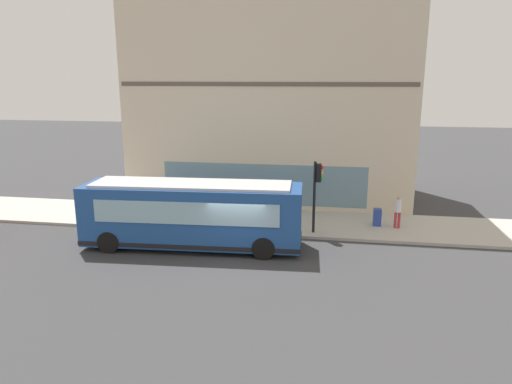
% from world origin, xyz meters
% --- Properties ---
extents(ground, '(120.00, 120.00, 0.00)m').
position_xyz_m(ground, '(0.00, 0.00, 0.00)').
color(ground, '#38383A').
extents(sidewalk_curb, '(4.63, 40.00, 0.15)m').
position_xyz_m(sidewalk_curb, '(4.91, 0.00, 0.07)').
color(sidewalk_curb, '#B2ADA3').
rests_on(sidewalk_curb, ground).
extents(building_corner, '(8.37, 17.15, 13.36)m').
position_xyz_m(building_corner, '(11.39, 0.00, 6.67)').
color(building_corner, beige).
rests_on(building_corner, ground).
extents(city_bus_nearside, '(3.07, 10.16, 3.07)m').
position_xyz_m(city_bus_nearside, '(0.68, 2.33, 1.55)').
color(city_bus_nearside, '#1E478C').
rests_on(city_bus_nearside, ground).
extents(traffic_light_near_corner, '(0.32, 0.49, 3.60)m').
position_xyz_m(traffic_light_near_corner, '(3.28, -3.27, 2.66)').
color(traffic_light_near_corner, black).
rests_on(traffic_light_near_corner, sidewalk_curb).
extents(fire_hydrant, '(0.35, 0.35, 0.74)m').
position_xyz_m(fire_hydrant, '(4.56, -0.84, 0.51)').
color(fire_hydrant, gold).
rests_on(fire_hydrant, sidewalk_curb).
extents(pedestrian_near_hydrant, '(0.32, 0.32, 1.59)m').
position_xyz_m(pedestrian_near_hydrant, '(3.32, 5.37, 1.06)').
color(pedestrian_near_hydrant, gold).
rests_on(pedestrian_near_hydrant, sidewalk_curb).
extents(pedestrian_near_building_entrance, '(0.32, 0.32, 1.65)m').
position_xyz_m(pedestrian_near_building_entrance, '(4.57, 1.94, 1.10)').
color(pedestrian_near_building_entrance, silver).
rests_on(pedestrian_near_building_entrance, sidewalk_curb).
extents(pedestrian_by_light_pole, '(0.32, 0.32, 1.77)m').
position_xyz_m(pedestrian_by_light_pole, '(4.65, -7.37, 1.18)').
color(pedestrian_by_light_pole, '#B23338').
rests_on(pedestrian_by_light_pole, sidewalk_curb).
extents(newspaper_vending_box, '(0.44, 0.42, 0.90)m').
position_xyz_m(newspaper_vending_box, '(4.93, -6.40, 0.60)').
color(newspaper_vending_box, '#263F99').
rests_on(newspaper_vending_box, sidewalk_curb).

